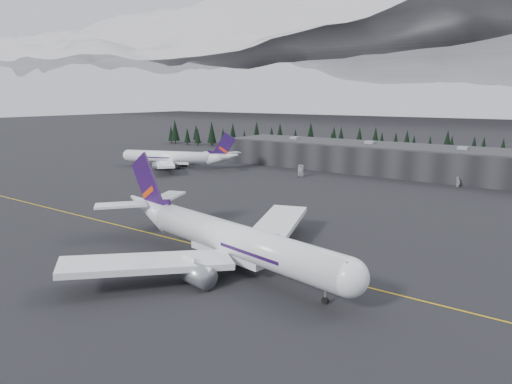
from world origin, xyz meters
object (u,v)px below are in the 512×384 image
Objects in this scene: terminal at (390,159)px; jet_main at (220,236)px; jet_parked at (178,157)px; gse_vehicle_b at (458,185)px; gse_vehicle_a at (301,175)px.

jet_main is (10.60, -132.70, -0.45)m from terminal.
jet_parked reaches higher than gse_vehicle_b.
gse_vehicle_a is 62.11m from gse_vehicle_b.
jet_parked is at bearing -152.87° from terminal.
terminal is 40.07× the size of gse_vehicle_b.
jet_parked is (-88.28, -45.24, -1.30)m from terminal.
jet_main is at bearing -85.43° from terminal.
gse_vehicle_b is at bearing 172.95° from jet_parked.
terminal is 133.12m from jet_main.
gse_vehicle_a is (-27.38, -32.94, -5.56)m from terminal.
gse_vehicle_b is (32.80, -17.55, -5.62)m from terminal.
jet_parked is (-98.88, 87.46, -0.85)m from jet_main.
jet_parked reaches higher than terminal.
jet_main is 117.39m from gse_vehicle_b.
jet_main is 17.53× the size of gse_vehicle_b.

